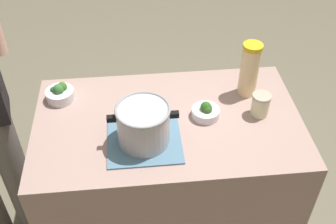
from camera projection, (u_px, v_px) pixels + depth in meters
name	position (u px, v px, depth m)	size (l,w,h in m)	color
counter_slab	(168.00, 180.00, 2.20)	(1.24, 0.74, 0.87)	tan
dish_cloth	(144.00, 141.00, 1.80)	(0.32, 0.30, 0.01)	slate
cooking_pot	(143.00, 124.00, 1.74)	(0.30, 0.23, 0.18)	#B7B7BC
lemonade_pitcher	(249.00, 69.00, 1.97)	(0.09, 0.09, 0.28)	beige
mason_jar	(260.00, 104.00, 1.91)	(0.09, 0.09, 0.11)	beige
broccoli_bowl_front	(60.00, 93.00, 2.00)	(0.14, 0.14, 0.09)	silver
broccoli_bowl_center	(206.00, 111.00, 1.91)	(0.13, 0.13, 0.08)	silver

